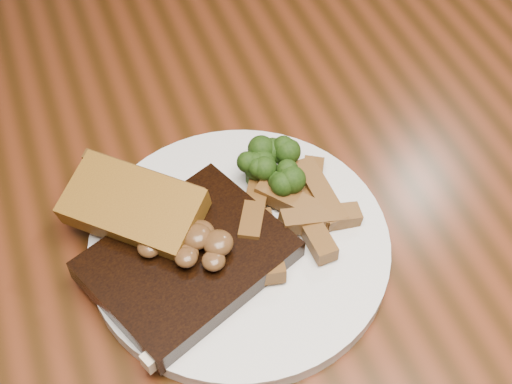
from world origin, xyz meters
TOP-DOWN VIEW (x-y plane):
  - dining_table at (0.00, 0.00)m, footprint 1.60×0.90m
  - plate at (-0.04, -0.02)m, footprint 0.27×0.27m
  - steak at (-0.09, -0.03)m, footprint 0.20×0.18m
  - steak_bone at (-0.09, -0.09)m, footprint 0.13×0.06m
  - mushroom_pile at (-0.09, -0.02)m, footprint 0.07×0.07m
  - garlic_bread at (-0.13, 0.02)m, footprint 0.13×0.13m
  - potato_wedges at (0.01, -0.03)m, footprint 0.10×0.10m
  - broccoli_cluster at (0.00, 0.04)m, footprint 0.07×0.07m

SIDE VIEW (x-z plane):
  - dining_table at x=0.00m, z-range 0.28..1.03m
  - plate at x=-0.04m, z-range 0.75..0.76m
  - steak_bone at x=-0.09m, z-range 0.76..0.78m
  - steak at x=-0.09m, z-range 0.76..0.79m
  - potato_wedges at x=0.01m, z-range 0.76..0.79m
  - garlic_bread at x=-0.13m, z-range 0.76..0.79m
  - broccoli_cluster at x=0.00m, z-range 0.76..0.80m
  - mushroom_pile at x=-0.09m, z-range 0.79..0.81m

